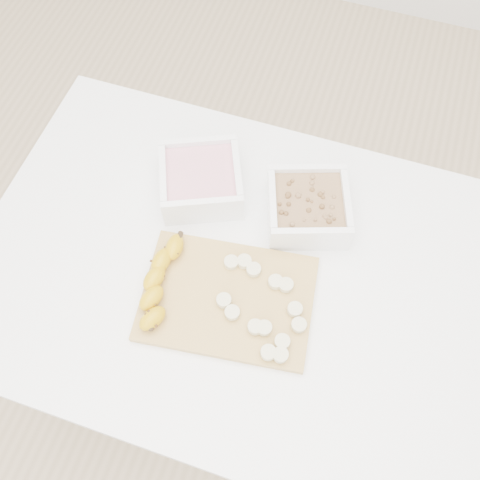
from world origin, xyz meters
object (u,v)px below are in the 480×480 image
(bowl_granola, at_px, (308,207))
(banana, at_px, (160,283))
(cutting_board, at_px, (228,298))
(bowl_yogurt, at_px, (201,180))
(table, at_px, (235,287))

(bowl_granola, relative_size, banana, 1.03)
(bowl_granola, xyz_separation_m, cutting_board, (-0.09, -0.22, -0.03))
(bowl_yogurt, height_order, banana, bowl_yogurt)
(bowl_granola, distance_m, banana, 0.32)
(table, distance_m, bowl_granola, 0.22)
(table, height_order, banana, banana)
(bowl_yogurt, xyz_separation_m, cutting_board, (0.13, -0.21, -0.03))
(bowl_yogurt, distance_m, banana, 0.23)
(bowl_granola, height_order, cutting_board, bowl_granola)
(table, height_order, cutting_board, cutting_board)
(table, bearing_deg, bowl_granola, 56.88)
(bowl_yogurt, bearing_deg, bowl_granola, 1.63)
(cutting_board, bearing_deg, bowl_yogurt, 121.14)
(cutting_board, distance_m, banana, 0.13)
(bowl_yogurt, xyz_separation_m, banana, (0.00, -0.23, -0.01))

